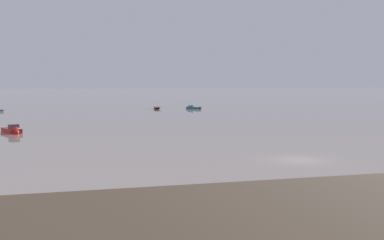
% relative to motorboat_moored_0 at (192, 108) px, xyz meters
% --- Properties ---
extents(ground_plane, '(800.00, 800.00, 0.00)m').
position_rel_motorboat_moored_0_xyz_m(ground_plane, '(-8.94, -74.64, -0.21)').
color(ground_plane, gray).
extents(motorboat_moored_0, '(3.97, 4.35, 1.51)m').
position_rel_motorboat_moored_0_xyz_m(motorboat_moored_0, '(0.00, 0.00, 0.00)').
color(motorboat_moored_0, '#197084').
rests_on(motorboat_moored_0, ground).
extents(rowboat_moored_2, '(1.76, 4.58, 0.71)m').
position_rel_motorboat_moored_0_xyz_m(rowboat_moored_2, '(-8.54, 2.28, -0.01)').
color(rowboat_moored_2, black).
rests_on(rowboat_moored_2, ground).
extents(motorboat_moored_1, '(3.45, 4.93, 1.78)m').
position_rel_motorboat_moored_0_xyz_m(motorboat_moored_1, '(-36.80, -45.90, 0.06)').
color(motorboat_moored_1, red).
rests_on(motorboat_moored_1, ground).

